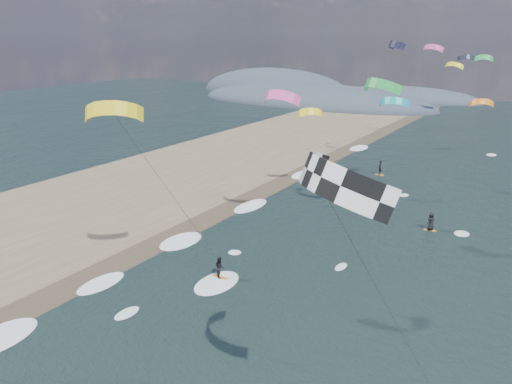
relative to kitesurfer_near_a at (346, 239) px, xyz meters
The scene contains 9 objects.
ground 15.05m from the kitesurfer_near_a, behind, with size 260.00×260.00×0.00m, color black.
sand_strip 37.66m from the kitesurfer_near_a, 163.06° to the left, with size 26.00×240.00×0.00m, color brown.
wet_sand_strip 27.08m from the kitesurfer_near_a, 154.98° to the left, with size 3.00×240.00×0.00m, color #382D23.
coastal_hills 122.18m from the kitesurfer_near_a, 117.06° to the left, with size 80.00×41.00×15.00m.
kitesurfer_near_a is the anchor object (origin of this frame).
kitesurfer_near_b 18.37m from the kitesurfer_near_a, 155.36° to the left, with size 7.00×8.99×14.08m.
far_kitesurfers 36.32m from the kitesurfer_near_a, 105.30° to the left, with size 11.30×16.52×1.86m.
bg_kite_field 55.06m from the kitesurfer_near_a, 102.37° to the left, with size 16.01×74.11×9.04m.
shoreline_surf 28.35m from the kitesurfer_near_a, 144.41° to the left, with size 2.40×79.40×0.11m.
Camera 1 is at (16.32, -15.41, 17.47)m, focal length 35.00 mm.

